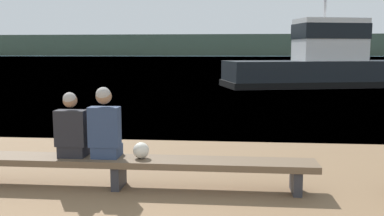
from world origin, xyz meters
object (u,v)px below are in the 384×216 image
(bench_main, at_px, (119,164))
(person_left, at_px, (72,130))
(tugboat_red, at_px, (322,65))
(person_right, at_px, (105,127))
(shopping_bag, at_px, (141,150))

(bench_main, height_order, person_left, person_left)
(tugboat_red, bearing_deg, person_right, 145.45)
(person_left, height_order, tugboat_red, tugboat_red)
(shopping_bag, bearing_deg, bench_main, -178.32)
(person_left, xyz_separation_m, person_right, (0.50, -0.00, 0.06))
(person_right, bearing_deg, tugboat_red, 69.94)
(shopping_bag, height_order, tugboat_red, tugboat_red)
(shopping_bag, xyz_separation_m, tugboat_red, (6.40, 18.95, 0.64))
(person_right, relative_size, shopping_bag, 4.39)
(person_left, relative_size, person_right, 0.92)
(bench_main, xyz_separation_m, shopping_bag, (0.34, 0.01, 0.20))
(tugboat_red, bearing_deg, person_left, 144.13)
(tugboat_red, bearing_deg, bench_main, 145.96)
(shopping_bag, bearing_deg, tugboat_red, 71.35)
(bench_main, xyz_separation_m, person_left, (-0.69, 0.01, 0.49))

